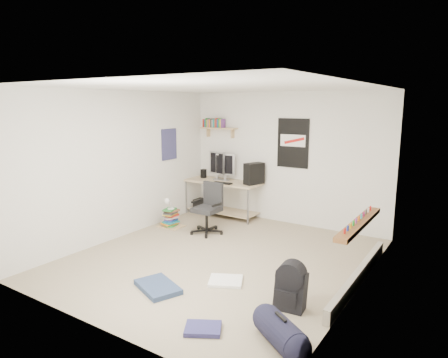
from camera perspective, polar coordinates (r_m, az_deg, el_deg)
The scene contains 26 objects.
floor at distance 6.08m, azimuth -0.59°, elevation -11.30°, with size 4.00×4.50×0.01m, color gray.
ceiling at distance 5.64m, azimuth -0.64°, elevation 13.05°, with size 4.00×4.50×0.01m, color white.
back_wall at distance 7.69m, azimuth 8.78°, elevation 2.92°, with size 4.00×0.01×2.50m, color silver.
left_wall at distance 7.03m, azimuth -14.33°, elevation 1.99°, with size 0.01×4.50×2.50m, color silver.
right_wall at distance 4.93m, azimuth 19.16°, elevation -1.89°, with size 0.01×4.50×2.50m, color silver.
desk at distance 8.22m, azimuth -0.07°, elevation -2.73°, with size 1.62×0.71×0.74m, color #C5AF88.
monitor_left at distance 8.17m, azimuth -0.98°, elevation 1.51°, with size 0.42×0.11×0.46m, color #9C9BA0.
monitor_right at distance 8.08m, azimuth 0.19°, elevation 1.28°, with size 0.39×0.10×0.43m, color #B9B8BE.
pc_tower at distance 7.75m, azimuth 4.31°, elevation 0.78°, with size 0.19×0.39×0.41m, color black.
keyboard at distance 7.81m, azimuth -0.22°, elevation -0.58°, with size 0.38×0.13×0.02m, color black.
speaker_left at distance 8.41m, azimuth -2.95°, elevation 0.79°, with size 0.09×0.09×0.18m, color black.
speaker_right at distance 7.78m, azimuth 3.42°, elevation 0.03°, with size 0.10×0.10×0.19m, color black.
office_chair at distance 7.06m, azimuth -2.51°, elevation -3.95°, with size 0.59×0.59×0.91m, color black.
wall_shelf at distance 8.24m, azimuth -0.73°, elevation 7.27°, with size 0.80×0.22×0.24m, color tan.
poster_back_wall at distance 7.57m, azimuth 9.81°, elevation 5.06°, with size 0.62×0.03×0.92m, color black.
poster_left_wall at distance 7.84m, azimuth -7.85°, elevation 4.94°, with size 0.02×0.42×0.60m, color navy.
window at distance 5.19m, azimuth 19.53°, elevation 0.95°, with size 0.10×1.50×1.26m, color brown.
baseboard_heater at distance 5.57m, azimuth 18.69°, elevation -12.98°, with size 0.08×2.50×0.18m, color #B7B2A8.
backpack at distance 4.72m, azimuth 9.52°, elevation -15.51°, with size 0.33×0.27×0.45m, color black.
duffel_bag at distance 4.09m, azimuth 8.05°, elevation -20.85°, with size 0.29×0.29×0.56m, color black.
tshirt at distance 5.32m, azimuth 0.24°, elevation -14.34°, with size 0.42×0.36×0.04m, color white.
jeans_a at distance 5.21m, azimuth -9.44°, elevation -14.98°, with size 0.61×0.39×0.07m, color navy.
jeans_b at distance 4.34m, azimuth -3.01°, elevation -20.55°, with size 0.36×0.27×0.05m, color navy.
book_stack at distance 7.59m, azimuth -7.57°, elevation -5.65°, with size 0.47×0.38×0.32m, color brown.
desk_lamp at distance 7.50m, azimuth -7.59°, elevation -4.02°, with size 0.12×0.21×0.21m, color white.
subwoofer at distance 8.49m, azimuth -3.24°, elevation -3.88°, with size 0.26×0.26×0.29m, color black.
Camera 1 is at (3.14, -4.69, 2.27)m, focal length 32.00 mm.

